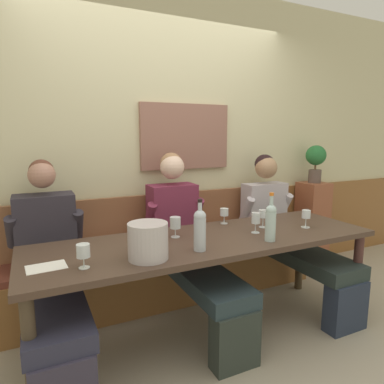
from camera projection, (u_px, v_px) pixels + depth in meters
name	position (u px, v px, depth m)	size (l,w,h in m)	color
ground_plane	(218.00, 348.00, 2.40)	(6.80, 6.80, 0.02)	tan
room_wall_back	(161.00, 143.00, 3.13)	(6.80, 0.12, 2.80)	beige
wood_wainscot_panel	(164.00, 243.00, 3.24)	(6.80, 0.03, 0.91)	brown
wall_bench	(173.00, 268.00, 3.09)	(2.78, 0.42, 0.94)	brown
dining_table	(208.00, 249.00, 2.43)	(2.48, 0.77, 0.75)	#473428
person_center_right_seat	(50.00, 262.00, 2.29)	(0.53, 1.22, 1.30)	#353042
person_right_seat	(187.00, 239.00, 2.73)	(0.51, 1.22, 1.32)	#2B332E
person_left_seat	(287.00, 229.00, 3.13)	(0.54, 1.22, 1.28)	#242D41
ice_bucket	(148.00, 241.00, 2.00)	(0.24, 0.24, 0.22)	#BEB4B5
wine_bottle_amber_mid	(271.00, 221.00, 2.33)	(0.07, 0.07, 0.34)	#AFC9C5
wine_bottle_green_tall	(200.00, 229.00, 2.14)	(0.08, 0.08, 0.33)	silver
wine_glass_mid_right	(83.00, 252.00, 1.86)	(0.07, 0.07, 0.14)	silver
wine_glass_near_bucket	(306.00, 215.00, 2.67)	(0.07, 0.07, 0.14)	silver
wine_glass_right_end	(175.00, 224.00, 2.42)	(0.08, 0.08, 0.15)	silver
wine_glass_mid_left	(224.00, 213.00, 2.79)	(0.07, 0.07, 0.13)	silver
wine_glass_by_bottle	(263.00, 215.00, 2.68)	(0.07, 0.07, 0.14)	silver
wine_glass_center_front	(256.00, 219.00, 2.53)	(0.06, 0.06, 0.15)	silver
tasting_sheet_left_guest	(46.00, 267.00, 1.89)	(0.21, 0.15, 0.00)	white
corner_pedestal	(312.00, 225.00, 3.80)	(0.28, 0.28, 0.96)	brown
potted_plant	(316.00, 160.00, 3.68)	(0.21, 0.21, 0.41)	brown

